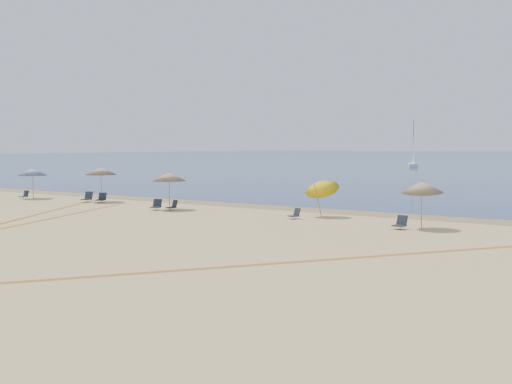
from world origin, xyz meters
The scene contains 15 objects.
wet_sand centered at (0.00, 24.00, 0.00)m, with size 500.00×500.00×0.00m, color olive.
umbrella_0 centered at (-19.86, 19.54, 2.02)m, with size 2.14×2.14×2.36m.
umbrella_1 centered at (-13.49, 20.51, 2.20)m, with size 2.21×2.21×2.54m.
umbrella_2 centered at (-5.99, 19.23, 2.06)m, with size 2.13×2.13×2.40m.
umbrella_3 centered at (3.77, 20.92, 1.79)m, with size 1.94×1.98×2.48m.
umbrella_4 centered at (10.02, 19.26, 2.01)m, with size 1.98×2.02×2.38m.
chair_0 centered at (-20.24, 19.06, 0.27)m, with size 0.53×0.62×0.62m.
chair_1 centered at (-14.16, 19.81, 0.33)m, with size 0.76×0.84×0.74m.
chair_2 centered at (-13.00, 20.06, 0.31)m, with size 0.78×0.83×0.69m.
chair_3 centered at (-6.45, 18.55, 0.30)m, with size 0.74×0.80×0.68m.
chair_4 centered at (-5.44, 18.91, 0.28)m, with size 0.72×0.78×0.64m.
chair_5 centered at (3.02, 19.28, 0.26)m, with size 0.68×0.72×0.59m.
chair_6 centered at (9.25, 18.48, 0.29)m, with size 0.65×0.73×0.66m.
sailboat_1 centered at (-17.65, 101.64, 2.66)m, with size 3.56×6.04×8.79m.
tire_tracks centered at (-3.03, 8.24, 0.00)m, with size 56.09×44.70×0.00m.
Camera 1 is at (18.94, -9.20, 4.00)m, focal length 42.03 mm.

